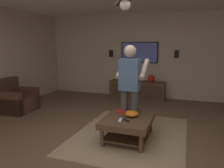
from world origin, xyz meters
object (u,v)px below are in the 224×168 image
at_px(wall_speaker_left, 177,54).
at_px(ceiling_fan, 124,0).
at_px(remote_white, 120,120).
at_px(armchair, 15,100).
at_px(remote_black, 126,120).
at_px(vase_round, 151,78).
at_px(coffee_table, 128,123).
at_px(media_console, 137,90).
at_px(wall_speaker_right, 111,54).
at_px(bowl, 132,114).
at_px(tv, 139,53).
at_px(book, 122,111).
at_px(person_standing, 130,84).

distance_m(wall_speaker_left, ceiling_fan, 3.71).
height_order(remote_white, wall_speaker_left, wall_speaker_left).
xyz_separation_m(armchair, remote_white, (-0.87, -3.04, 0.13)).
relative_size(remote_black, vase_round, 0.68).
bearing_deg(remote_black, coffee_table, 139.72).
bearing_deg(media_console, coffee_table, 10.15).
bearing_deg(wall_speaker_left, ceiling_fan, 170.52).
distance_m(armchair, media_console, 3.49).
bearing_deg(wall_speaker_left, wall_speaker_right, 90.00).
relative_size(coffee_table, bowl, 4.27).
relative_size(tv, bowl, 4.96).
bearing_deg(vase_round, wall_speaker_right, 78.07).
bearing_deg(bowl, wall_speaker_right, 25.63).
height_order(bowl, remote_black, bowl).
bearing_deg(wall_speaker_left, book, 165.43).
xyz_separation_m(coffee_table, bowl, (0.06, -0.05, 0.16)).
bearing_deg(tv, coffee_table, 9.41).
bearing_deg(tv, wall_speaker_right, -90.79).
bearing_deg(vase_round, coffee_table, -178.10).
height_order(armchair, media_console, armchair).
bearing_deg(book, remote_white, -0.16).
bearing_deg(wall_speaker_right, bowl, -154.37).
bearing_deg(remote_black, book, 160.30).
bearing_deg(ceiling_fan, media_console, 9.17).
bearing_deg(bowl, remote_black, 171.85).
distance_m(bowl, vase_round, 2.92).
xyz_separation_m(remote_white, wall_speaker_left, (3.48, -0.66, 0.98)).
relative_size(remote_black, ceiling_fan, 0.13).
distance_m(coffee_table, tv, 3.49).
bearing_deg(coffee_table, remote_white, 160.10).
xyz_separation_m(vase_round, wall_speaker_right, (0.29, 1.39, 0.72)).
bearing_deg(remote_black, person_standing, 143.84).
xyz_separation_m(armchair, wall_speaker_left, (2.61, -3.70, 1.11)).
relative_size(person_standing, remote_black, 10.93).
bearing_deg(bowl, wall_speaker_left, -9.49).
height_order(media_console, tv, tv).
height_order(armchair, wall_speaker_right, wall_speaker_right).
bearing_deg(armchair, bowl, -14.09).
distance_m(coffee_table, remote_white, 0.25).
bearing_deg(bowl, ceiling_fan, 170.65).
bearing_deg(book, wall_speaker_right, -170.78).
xyz_separation_m(person_standing, ceiling_fan, (-0.58, -0.05, 1.35)).
distance_m(coffee_table, bowl, 0.17).
distance_m(remote_black, ceiling_fan, 1.88).
relative_size(vase_round, wall_speaker_left, 1.00).
bearing_deg(person_standing, ceiling_fan, -172.36).
xyz_separation_m(armchair, book, (-0.39, -2.93, 0.14)).
bearing_deg(person_standing, wall_speaker_right, 28.62).
height_order(media_console, remote_black, media_console).
bearing_deg(remote_white, person_standing, 172.04).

